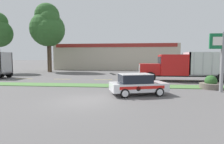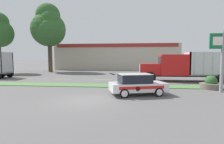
# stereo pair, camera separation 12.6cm
# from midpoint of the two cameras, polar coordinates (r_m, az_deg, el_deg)

# --- Properties ---
(ground_plane) EXTENTS (600.00, 600.00, 0.00)m
(ground_plane) POSITION_cam_midpoint_polar(r_m,az_deg,el_deg) (11.46, -9.13, -9.28)
(ground_plane) COLOR #5B5959
(grass_verge) EXTENTS (120.00, 2.10, 0.06)m
(grass_verge) POSITION_cam_midpoint_polar(r_m,az_deg,el_deg) (17.51, -3.81, -4.40)
(grass_verge) COLOR #517F42
(grass_verge) RESTS_ON ground_plane
(centre_line_2) EXTENTS (2.40, 0.14, 0.01)m
(centre_line_2) POSITION_cam_midpoint_polar(r_m,az_deg,el_deg) (26.45, -26.91, -1.95)
(centre_line_2) COLOR yellow
(centre_line_2) RESTS_ON ground_plane
(centre_line_3) EXTENTS (2.40, 0.14, 0.01)m
(centre_line_3) POSITION_cam_midpoint_polar(r_m,az_deg,el_deg) (23.97, -15.97, -2.25)
(centre_line_3) COLOR yellow
(centre_line_3) RESTS_ON ground_plane
(centre_line_4) EXTENTS (2.40, 0.14, 0.01)m
(centre_line_4) POSITION_cam_midpoint_polar(r_m,az_deg,el_deg) (22.55, -3.11, -2.50)
(centre_line_4) COLOR yellow
(centre_line_4) RESTS_ON ground_plane
(centre_line_5) EXTENTS (2.40, 0.14, 0.01)m
(centre_line_5) POSITION_cam_midpoint_polar(r_m,az_deg,el_deg) (22.36, 10.71, -2.62)
(centre_line_5) COLOR yellow
(centre_line_5) RESTS_ON ground_plane
(centre_line_6) EXTENTS (2.40, 0.14, 0.01)m
(centre_line_6) POSITION_cam_midpoint_polar(r_m,az_deg,el_deg) (23.46, 23.98, -2.60)
(centre_line_6) COLOR yellow
(centre_line_6) RESTS_ON ground_plane
(dump_truck_lead) EXTENTS (12.37, 2.86, 3.45)m
(dump_truck_lead) POSITION_cam_midpoint_polar(r_m,az_deg,el_deg) (22.61, 21.95, 1.41)
(dump_truck_lead) COLOR black
(dump_truck_lead) RESTS_ON ground_plane
(rally_car) EXTENTS (4.47, 2.96, 1.62)m
(rally_car) POSITION_cam_midpoint_polar(r_m,az_deg,el_deg) (13.14, 7.93, -3.89)
(rally_car) COLOR white
(rally_car) RESTS_ON ground_plane
(store_sign_post) EXTENTS (2.08, 0.28, 4.79)m
(store_sign_post) POSITION_cam_midpoint_polar(r_m,az_deg,el_deg) (16.47, 32.27, 5.78)
(store_sign_post) COLOR gray
(store_sign_post) RESTS_ON ground_plane
(stone_planter) EXTENTS (1.87, 1.87, 1.21)m
(stone_planter) POSITION_cam_midpoint_polar(r_m,az_deg,el_deg) (18.05, 29.35, -3.44)
(stone_planter) COLOR #6B6056
(stone_planter) RESTS_ON ground_plane
(store_building_backdrop) EXTENTS (29.18, 12.10, 6.19)m
(store_building_backdrop) POSITION_cam_midpoint_polar(r_m,az_deg,el_deg) (46.04, 1.42, 4.86)
(store_building_backdrop) COLOR #BCB29E
(store_building_backdrop) RESTS_ON ground_plane
(tree_behind_centre) EXTENTS (6.89, 6.89, 13.80)m
(tree_behind_centre) POSITION_cam_midpoint_polar(r_m,az_deg,el_deg) (38.80, -20.39, 13.93)
(tree_behind_centre) COLOR #473828
(tree_behind_centre) RESTS_ON ground_plane
(tree_behind_right) EXTENTS (5.65, 5.65, 12.28)m
(tree_behind_right) POSITION_cam_midpoint_polar(r_m,az_deg,el_deg) (37.48, -19.84, 13.14)
(tree_behind_right) COLOR #473828
(tree_behind_right) RESTS_ON ground_plane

